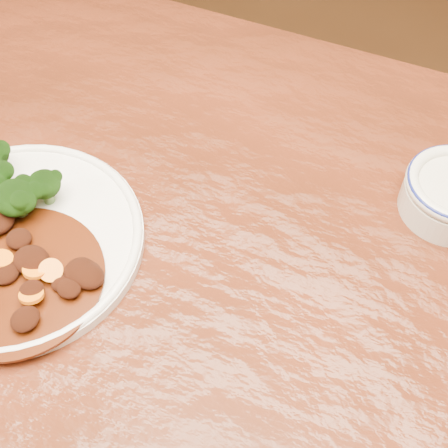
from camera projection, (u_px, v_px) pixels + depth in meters
The scene contains 4 objects.
dining_table at pixel (200, 325), 0.71m from camera, with size 1.60×1.09×0.75m.
dinner_plate at pixel (15, 240), 0.68m from camera, with size 0.28×0.28×0.02m.
broccoli_florets at pixel (2, 180), 0.69m from camera, with size 0.13×0.08×0.05m.
mince_stew at pixel (14, 272), 0.64m from camera, with size 0.19×0.19×0.02m.
Camera 1 is at (0.20, -0.27, 1.31)m, focal length 50.00 mm.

